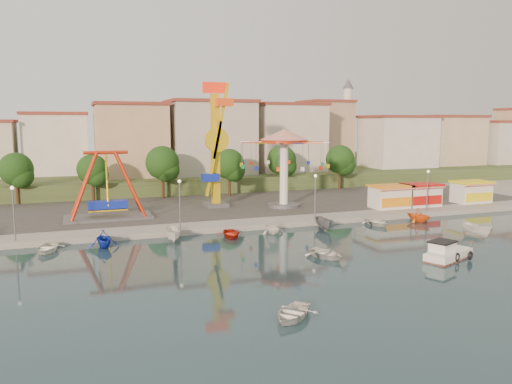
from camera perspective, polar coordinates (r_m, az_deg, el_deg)
name	(u,v)px	position (r m, az deg, el deg)	size (l,w,h in m)	color
ground	(300,258)	(44.57, 5.01, -7.48)	(200.00, 200.00, 0.00)	#122A32
quay_deck	(171,180)	(103.19, -9.67, 1.36)	(200.00, 100.00, 0.60)	#9E998E
asphalt_pad	(212,201)	(72.16, -5.08, -1.08)	(90.00, 28.00, 0.01)	#4C4944
hill_terrace	(167,172)	(107.97, -10.17, 2.27)	(200.00, 60.00, 3.00)	#384C26
pirate_ship_ride	(107,187)	(61.18, -16.65, 0.60)	(10.00, 5.00, 8.00)	#59595E
kamikaze_tower	(217,147)	(66.59, -4.52, 5.10)	(3.71, 3.10, 16.50)	#59595E
wave_swinger	(284,150)	(66.59, 3.22, 4.76)	(11.60, 11.60, 10.40)	#59595E
booth_left	(390,196)	(68.49, 15.08, -0.48)	(5.40, 3.78, 3.08)	white
booth_mid	(420,195)	(71.37, 18.27, -0.28)	(5.40, 3.78, 3.08)	white
booth_right	(471,192)	(77.06, 23.38, 0.04)	(5.40, 3.78, 3.08)	white
lamp_post_0	(14,215)	(52.94, -25.94, -2.36)	(0.14, 0.14, 5.00)	#59595E
lamp_post_1	(180,206)	(53.62, -8.69, -1.54)	(0.14, 0.14, 5.00)	#59595E
lamp_post_2	(315,198)	(58.82, 6.77, -0.67)	(0.14, 0.14, 5.00)	#59595E
lamp_post_3	(427,192)	(67.50, 19.00, 0.05)	(0.14, 0.14, 5.00)	#59595E
tree_0	(16,169)	(76.54, -25.74, 2.35)	(4.60, 4.60, 7.19)	#382314
tree_1	(92,169)	(75.48, -18.21, 2.47)	(4.35, 4.35, 6.80)	#382314
tree_2	(162,163)	(75.95, -10.65, 3.30)	(5.02, 5.02, 7.85)	#382314
tree_3	(229,164)	(76.84, -3.08, 3.20)	(4.68, 4.68, 7.32)	#382314
tree_4	(282,160)	(83.03, 2.94, 3.68)	(4.86, 4.86, 7.60)	#382314
tree_5	(340,159)	(85.82, 9.59, 3.69)	(4.83, 4.83, 7.54)	#382314
building_1	(55,150)	(90.46, -21.97, 4.46)	(12.33, 9.01, 8.63)	silver
building_2	(134,141)	(91.49, -13.72, 5.65)	(11.95, 9.28, 11.23)	tan
building_3	(214,147)	(91.00, -4.78, 5.20)	(12.59, 10.50, 9.20)	beige
building_4	(276,145)	(98.56, 2.30, 5.43)	(10.75, 9.23, 9.24)	beige
building_5	(340,139)	(102.66, 9.63, 5.97)	(12.77, 10.96, 11.21)	tan
building_6	(394,136)	(107.66, 15.54, 6.18)	(8.23, 8.98, 12.36)	silver
building_7	(426,143)	(118.82, 18.82, 5.32)	(11.59, 10.93, 8.76)	beige
building_8	(497,135)	(123.28, 25.84, 5.92)	(12.84, 9.28, 12.58)	beige
minaret	(347,120)	(107.60, 10.40, 8.14)	(2.80, 2.80, 18.00)	silver
cabin_motorboat	(447,254)	(46.75, 21.02, -6.64)	(5.56, 3.84, 1.83)	white
rowboat_a	(326,253)	(44.70, 7.98, -6.96)	(2.72, 3.81, 0.79)	white
rowboat_b	(292,313)	(31.17, 4.16, -13.60)	(2.56, 3.58, 0.74)	white
skiff	(477,230)	(57.17, 23.92, -3.96)	(1.42, 3.77, 1.46)	silver
moored_boat_0	(47,248)	(50.10, -22.75, -5.90)	(2.63, 3.69, 0.76)	white
moored_boat_1	(104,239)	(49.97, -17.03, -5.11)	(2.80, 3.25, 1.71)	#142BB5
moored_boat_2	(173,235)	(50.74, -9.45, -4.83)	(1.39, 3.70, 1.43)	silver
moored_boat_3	(231,234)	(52.21, -2.90, -4.77)	(2.55, 3.56, 0.74)	red
moored_boat_4	(272,227)	(53.64, 1.87, -4.01)	(2.42, 2.81, 1.48)	white
moored_boat_5	(324,223)	(56.21, 7.75, -3.58)	(1.34, 3.57, 1.38)	slate
moored_boat_6	(377,222)	(59.78, 13.67, -3.36)	(2.59, 3.62, 0.75)	white
moored_boat_7	(419,215)	(63.06, 18.09, -2.51)	(2.76, 3.20, 1.69)	orange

